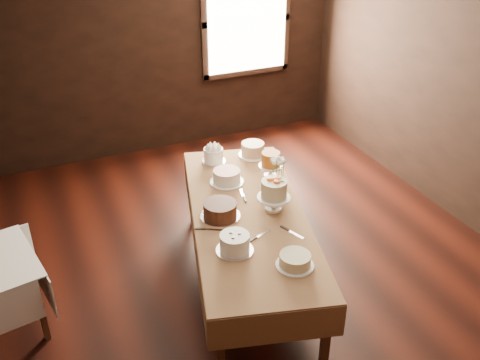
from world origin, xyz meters
name	(u,v)px	position (x,y,z in m)	size (l,w,h in m)	color
floor	(249,278)	(0.00, 0.00, 0.00)	(5.00, 6.00, 0.01)	black
wall_back	(150,46)	(0.00, 3.00, 1.40)	(5.00, 0.02, 2.80)	black
window	(247,21)	(1.30, 2.94, 1.60)	(1.10, 0.05, 1.30)	#FFEABF
display_table	(248,218)	(-0.02, -0.03, 0.70)	(1.55, 2.59, 0.75)	#3E2517
cake_meringue	(214,156)	(0.04, 0.96, 0.82)	(0.23, 0.23, 0.15)	silver
cake_speckled	(253,150)	(0.46, 0.93, 0.82)	(0.30, 0.30, 0.14)	white
cake_lattice	(227,177)	(0.01, 0.52, 0.81)	(0.32, 0.32, 0.12)	white
cake_caramel	(270,166)	(0.43, 0.46, 0.87)	(0.23, 0.23, 0.27)	white
cake_chocolate	(220,210)	(-0.27, 0.01, 0.82)	(0.34, 0.34, 0.13)	silver
cake_flowers	(274,197)	(0.20, -0.07, 0.88)	(0.31, 0.31, 0.29)	white
cake_swirl	(235,244)	(-0.34, -0.48, 0.82)	(0.30, 0.30, 0.15)	silver
cake_cream	(295,261)	(0.00, -0.82, 0.80)	(0.29, 0.29, 0.10)	white
cake_server_a	(263,233)	(-0.04, -0.36, 0.76)	(0.24, 0.03, 0.01)	silver
cake_server_b	(296,235)	(0.20, -0.48, 0.76)	(0.24, 0.03, 0.01)	silver
cake_server_c	(242,193)	(0.06, 0.29, 0.76)	(0.24, 0.03, 0.01)	silver
cake_server_d	(275,196)	(0.31, 0.12, 0.76)	(0.24, 0.03, 0.01)	silver
cake_server_e	(215,230)	(-0.38, -0.16, 0.76)	(0.24, 0.03, 0.01)	silver
flower_vase	(277,185)	(0.37, 0.20, 0.82)	(0.12, 0.12, 0.13)	#2D2823
flower_bouquet	(278,167)	(0.37, 0.20, 1.00)	(0.14, 0.14, 0.20)	white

